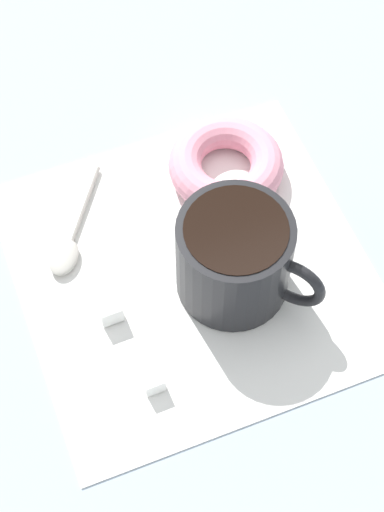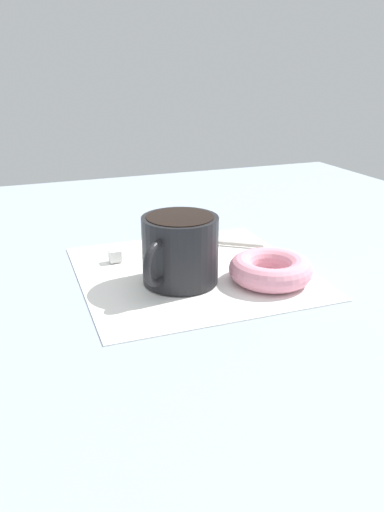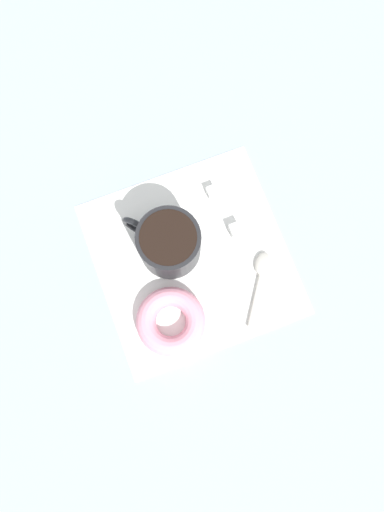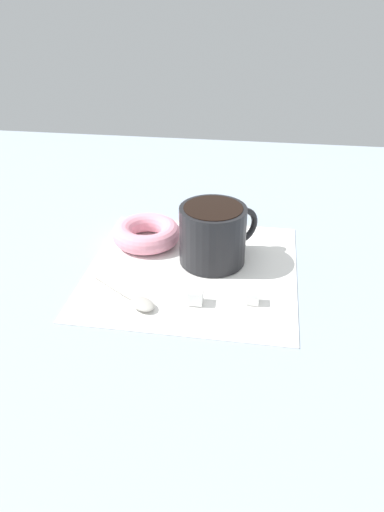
{
  "view_description": "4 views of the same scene",
  "coord_description": "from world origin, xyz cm",
  "px_view_note": "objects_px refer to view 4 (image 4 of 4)",
  "views": [
    {
      "loc": [
        -12.51,
        -35.09,
        63.04
      ],
      "look_at": [
        1.17,
        -1.79,
        2.3
      ],
      "focal_mm": 60.0,
      "sensor_mm": 36.0,
      "label": 1
    },
    {
      "loc": [
        57.33,
        -23.49,
        25.52
      ],
      "look_at": [
        1.17,
        -1.79,
        2.3
      ],
      "focal_mm": 35.0,
      "sensor_mm": 36.0,
      "label": 2
    },
    {
      "loc": [
        6.58,
        11.77,
        75.79
      ],
      "look_at": [
        1.17,
        -1.79,
        2.3
      ],
      "focal_mm": 35.0,
      "sensor_mm": 36.0,
      "label": 3
    },
    {
      "loc": [
        -57.17,
        -10.05,
        37.4
      ],
      "look_at": [
        1.17,
        -1.79,
        2.3
      ],
      "focal_mm": 35.0,
      "sensor_mm": 36.0,
      "label": 4
    }
  ],
  "objects_px": {
    "coffee_cup": "(214,233)",
    "spoon": "(135,300)",
    "sugar_cube": "(196,296)",
    "sugar_cube_extra": "(253,297)",
    "donut": "(146,233)"
  },
  "relations": [
    {
      "from": "coffee_cup",
      "to": "spoon",
      "type": "relative_size",
      "value": 1.06
    },
    {
      "from": "sugar_cube",
      "to": "sugar_cube_extra",
      "type": "relative_size",
      "value": 1.16
    },
    {
      "from": "coffee_cup",
      "to": "sugar_cube",
      "type": "height_order",
      "value": "coffee_cup"
    },
    {
      "from": "coffee_cup",
      "to": "sugar_cube_extra",
      "type": "height_order",
      "value": "coffee_cup"
    },
    {
      "from": "spoon",
      "to": "sugar_cube_extra",
      "type": "xyz_separation_m",
      "value": [
        0.02,
        -0.15,
        0.0
      ]
    },
    {
      "from": "spoon",
      "to": "sugar_cube",
      "type": "distance_m",
      "value": 0.08
    },
    {
      "from": "spoon",
      "to": "sugar_cube_extra",
      "type": "distance_m",
      "value": 0.15
    },
    {
      "from": "sugar_cube",
      "to": "sugar_cube_extra",
      "type": "height_order",
      "value": "sugar_cube"
    },
    {
      "from": "donut",
      "to": "sugar_cube",
      "type": "height_order",
      "value": "donut"
    },
    {
      "from": "spoon",
      "to": "sugar_cube",
      "type": "height_order",
      "value": "sugar_cube"
    },
    {
      "from": "donut",
      "to": "spoon",
      "type": "height_order",
      "value": "donut"
    },
    {
      "from": "donut",
      "to": "sugar_cube",
      "type": "bearing_deg",
      "value": -146.72
    },
    {
      "from": "sugar_cube",
      "to": "sugar_cube_extra",
      "type": "distance_m",
      "value": 0.07
    },
    {
      "from": "spoon",
      "to": "sugar_cube",
      "type": "bearing_deg",
      "value": -82.1
    },
    {
      "from": "spoon",
      "to": "sugar_cube",
      "type": "relative_size",
      "value": 5.6
    }
  ]
}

